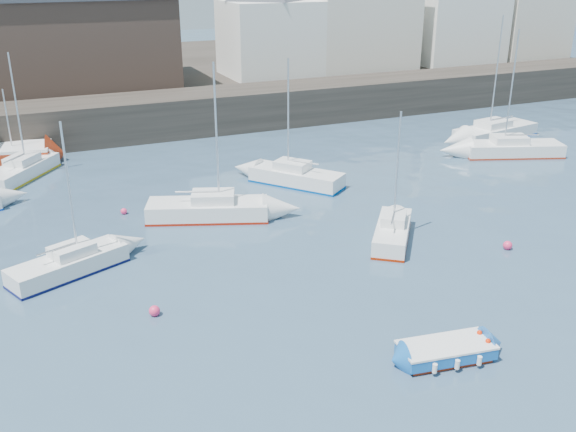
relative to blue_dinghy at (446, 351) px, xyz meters
name	(u,v)px	position (x,y,z in m)	size (l,w,h in m)	color
water	(437,388)	(-1.19, -1.19, -0.35)	(220.00, 220.00, 0.00)	#2D4760
quay_wall	(170,114)	(-1.19, 33.81, 1.15)	(90.00, 5.00, 3.00)	#28231E
land_strip	(127,78)	(-1.19, 51.81, 1.05)	(90.00, 32.00, 2.80)	#28231E
bldg_east_a	(356,3)	(18.81, 40.81, 8.46)	(13.36, 13.36, 11.80)	beige
bldg_east_b	(454,10)	(29.81, 40.31, 7.52)	(11.88, 11.88, 9.95)	white
bldg_east_c	(524,3)	(38.81, 40.31, 8.02)	(11.14, 11.14, 10.95)	beige
bldg_east_d	(269,23)	(9.81, 40.31, 7.02)	(11.14, 11.14, 8.95)	white
warehouse	(70,39)	(-7.19, 41.81, 6.27)	(16.40, 10.40, 7.60)	#3D2D26
blue_dinghy	(446,351)	(0.00, 0.00, 0.00)	(3.43, 1.95, 0.62)	maroon
sailboat_a	(69,264)	(-11.12, 11.84, 0.12)	(5.37, 3.55, 6.69)	white
sailboat_b	(208,209)	(-3.69, 15.58, 0.19)	(6.64, 4.12, 8.15)	white
sailboat_c	(393,231)	(3.68, 9.28, 0.13)	(4.10, 4.73, 6.28)	white
sailboat_d	(512,148)	(19.06, 18.31, 0.17)	(7.01, 4.30, 8.53)	white
sailboat_f	(296,176)	(2.75, 18.68, 0.18)	(4.99, 5.70, 7.51)	white
sailboat_g	(495,131)	(21.14, 22.57, 0.17)	(7.43, 3.49, 9.04)	white
sailboat_h	(21,170)	(-12.44, 26.71, 0.15)	(5.02, 5.91, 7.63)	white
buoy_near	(155,315)	(-8.51, 6.87, -0.35)	(0.43, 0.43, 0.43)	#FC3066
buoy_mid	(507,249)	(8.14, 6.24, -0.35)	(0.43, 0.43, 0.43)	#FC3066
buoy_far	(124,214)	(-7.70, 18.00, -0.35)	(0.34, 0.34, 0.34)	#FC3066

